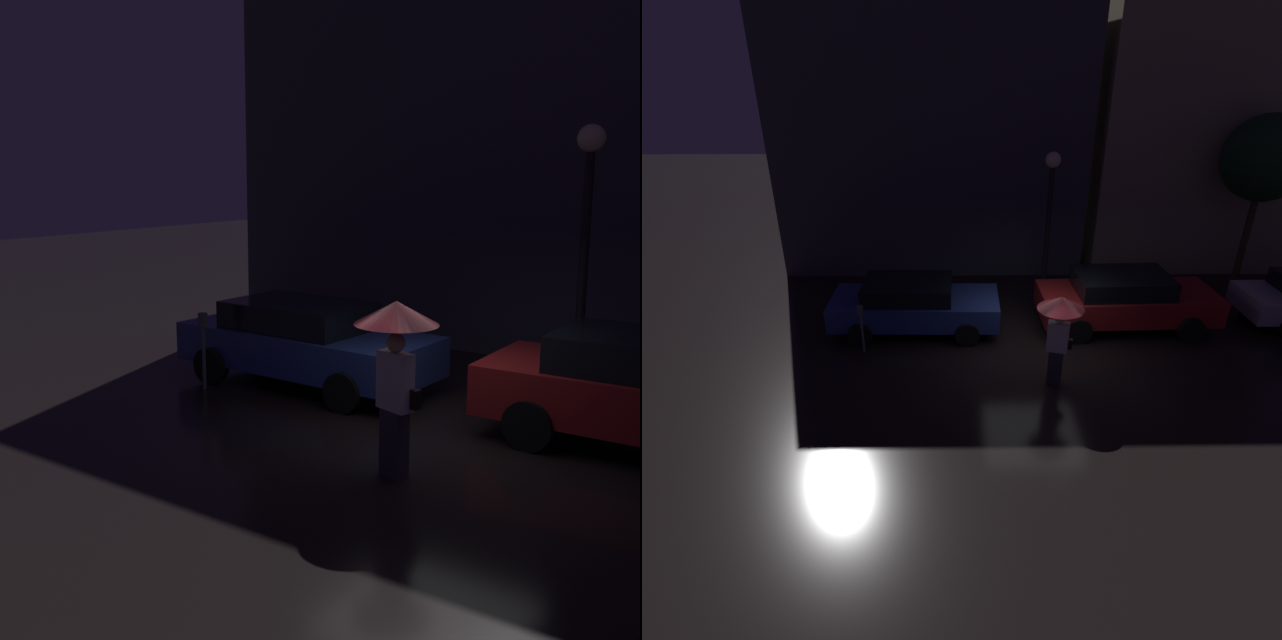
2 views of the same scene
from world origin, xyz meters
The scene contains 6 objects.
ground_plane centered at (0.00, 0.00, 0.00)m, with size 60.00×60.00×0.00m, color black.
building_facade_left centered at (-2.70, 6.50, 4.26)m, with size 9.64×3.00×8.52m.
parked_car_blue centered at (-3.06, 1.31, 0.72)m, with size 4.30×1.98×1.36m.
pedestrian_with_umbrella centered at (0.17, -1.23, 1.58)m, with size 0.96×0.96×2.07m.
parking_meter centered at (-4.21, 0.14, 0.77)m, with size 0.12×0.10×1.24m.
street_lamp_near centered at (0.68, 3.52, 2.92)m, with size 0.42×0.42×4.15m.
Camera 1 is at (4.67, -8.82, 3.57)m, focal length 45.00 mm.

